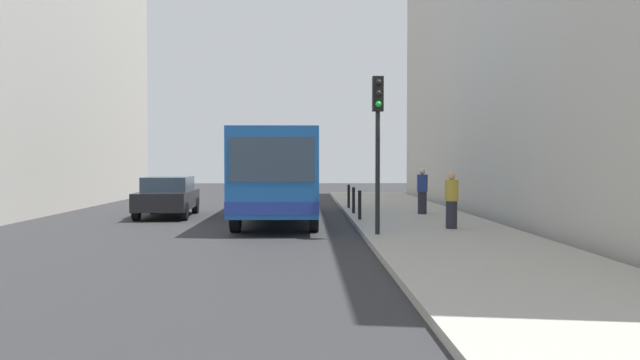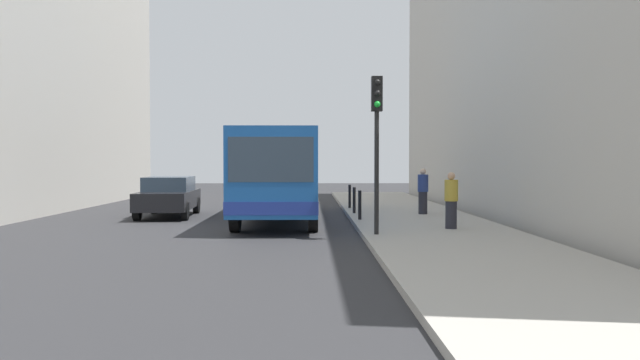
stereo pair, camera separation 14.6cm
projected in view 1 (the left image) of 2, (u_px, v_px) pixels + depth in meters
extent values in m
plane|color=#2D2D30|center=(250.00, 229.00, 18.87)|extent=(80.00, 80.00, 0.00)
cube|color=#ADA89E|center=(428.00, 227.00, 19.00)|extent=(4.40, 40.00, 0.15)
cube|color=#BCB7AD|center=(573.00, 48.00, 22.96)|extent=(7.00, 32.00, 12.37)
cube|color=#19519E|center=(280.00, 170.00, 22.05)|extent=(2.52, 11.00, 2.50)
cube|color=navy|center=(280.00, 197.00, 22.07)|extent=(2.54, 11.02, 0.36)
cube|color=#2D3D4C|center=(272.00, 159.00, 16.56)|extent=(2.26, 0.06, 1.20)
cube|color=#2D3D4C|center=(280.00, 160.00, 22.53)|extent=(2.53, 9.40, 1.00)
cylinder|color=black|center=(314.00, 215.00, 18.22)|extent=(0.28, 1.00, 1.00)
cylinder|color=black|center=(236.00, 215.00, 18.16)|extent=(0.28, 1.00, 1.00)
cylinder|color=black|center=(311.00, 199.00, 26.01)|extent=(0.28, 1.00, 1.00)
cylinder|color=black|center=(256.00, 199.00, 25.95)|extent=(0.28, 1.00, 1.00)
cube|color=black|center=(168.00, 200.00, 23.15)|extent=(2.01, 4.48, 0.64)
cube|color=#2D3D4C|center=(168.00, 184.00, 23.29)|extent=(1.71, 2.54, 0.52)
cylinder|color=black|center=(184.00, 211.00, 21.73)|extent=(0.25, 0.65, 0.64)
cylinder|color=black|center=(136.00, 212.00, 21.61)|extent=(0.25, 0.65, 0.64)
cylinder|color=black|center=(195.00, 205.00, 24.72)|extent=(0.25, 0.65, 0.64)
cylinder|color=black|center=(153.00, 205.00, 24.60)|extent=(0.25, 0.65, 0.64)
cylinder|color=black|center=(378.00, 173.00, 16.31)|extent=(0.12, 0.12, 3.20)
cube|color=black|center=(378.00, 94.00, 16.25)|extent=(0.28, 0.24, 0.90)
sphere|color=black|center=(378.00, 82.00, 16.11)|extent=(0.16, 0.16, 0.16)
sphere|color=black|center=(378.00, 93.00, 16.12)|extent=(0.16, 0.16, 0.16)
sphere|color=green|center=(378.00, 104.00, 16.13)|extent=(0.16, 0.16, 0.16)
cylinder|color=black|center=(360.00, 205.00, 20.50)|extent=(0.11, 0.11, 0.95)
cylinder|color=black|center=(354.00, 200.00, 23.05)|extent=(0.11, 0.11, 0.95)
cylinder|color=black|center=(349.00, 196.00, 25.60)|extent=(0.11, 0.11, 0.95)
cylinder|color=#26262D|center=(451.00, 215.00, 17.74)|extent=(0.32, 0.32, 0.78)
cylinder|color=gold|center=(452.00, 190.00, 17.72)|extent=(0.38, 0.38, 0.60)
sphere|color=tan|center=(452.00, 176.00, 17.71)|extent=(0.21, 0.21, 0.21)
cylinder|color=#26262D|center=(422.00, 203.00, 22.68)|extent=(0.32, 0.32, 0.81)
cylinder|color=navy|center=(422.00, 183.00, 22.66)|extent=(0.38, 0.38, 0.62)
sphere|color=beige|center=(422.00, 171.00, 22.65)|extent=(0.22, 0.22, 0.22)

